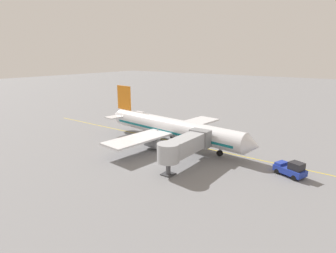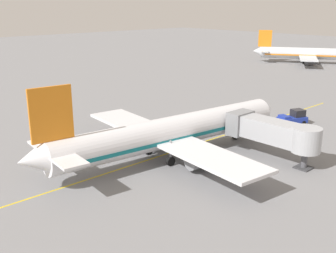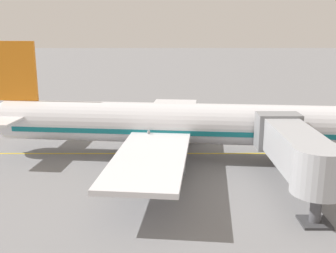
# 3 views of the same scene
# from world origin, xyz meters

# --- Properties ---
(ground_plane) EXTENTS (400.00, 400.00, 0.00)m
(ground_plane) POSITION_xyz_m (0.00, 0.00, 0.00)
(ground_plane) COLOR slate
(gate_lead_in_line) EXTENTS (0.24, 80.00, 0.01)m
(gate_lead_in_line) POSITION_xyz_m (0.00, 0.00, 0.00)
(gate_lead_in_line) COLOR gold
(gate_lead_in_line) RESTS_ON ground
(parked_airliner) EXTENTS (30.38, 37.35, 10.63)m
(parked_airliner) POSITION_xyz_m (1.09, -1.20, 3.19)
(parked_airliner) COLOR silver
(parked_airliner) RESTS_ON ground
(jet_bridge) EXTENTS (12.06, 3.50, 4.98)m
(jet_bridge) POSITION_xyz_m (9.80, 7.62, 3.45)
(jet_bridge) COLOR #A8AAAF
(jet_bridge) RESTS_ON ground
(pushback_tractor) EXTENTS (3.65, 4.90, 2.40)m
(pushback_tractor) POSITION_xyz_m (3.87, 22.52, 1.10)
(pushback_tractor) COLOR #1E339E
(pushback_tractor) RESTS_ON ground
(baggage_tug_lead) EXTENTS (1.59, 2.64, 1.62)m
(baggage_tug_lead) POSITION_xyz_m (-4.37, 1.12, 0.71)
(baggage_tug_lead) COLOR navy
(baggage_tug_lead) RESTS_ON ground
(baggage_cart_front) EXTENTS (1.86, 2.98, 1.58)m
(baggage_cart_front) POSITION_xyz_m (-7.86, -2.03, 0.95)
(baggage_cart_front) COLOR #4C4C51
(baggage_cart_front) RESTS_ON ground
(baggage_cart_second_in_train) EXTENTS (1.86, 2.98, 1.58)m
(baggage_cart_second_in_train) POSITION_xyz_m (-8.35, -4.90, 0.95)
(baggage_cart_second_in_train) COLOR #4C4C51
(baggage_cart_second_in_train) RESTS_ON ground
(ground_crew_wing_walker) EXTENTS (0.64, 0.49, 1.69)m
(ground_crew_wing_walker) POSITION_xyz_m (-8.48, 0.20, 0.95)
(ground_crew_wing_walker) COLOR #232328
(ground_crew_wing_walker) RESTS_ON ground
(distant_taxiing_airliner) EXTENTS (31.66, 26.78, 10.10)m
(distant_taxiing_airliner) POSITION_xyz_m (-29.57, 87.62, 3.03)
(distant_taxiing_airliner) COLOR silver
(distant_taxiing_airliner) RESTS_ON ground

